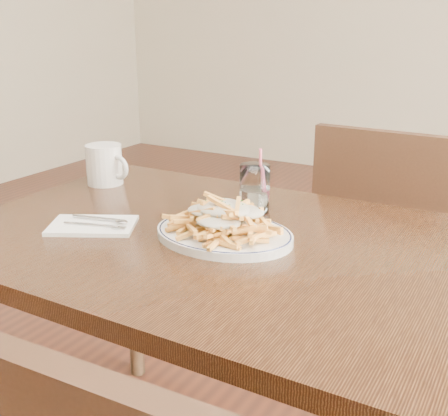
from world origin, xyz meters
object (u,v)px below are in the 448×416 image
Objects in this scene: chair_far at (384,245)px; water_glass at (254,192)px; coffee_mug at (105,165)px; loaded_fries at (224,214)px; fries_plate at (224,234)px; table at (221,269)px.

water_glass is at bearing -109.94° from chair_far.
water_glass reaches higher than coffee_mug.
coffee_mug is (-0.51, 0.20, -0.00)m from loaded_fries.
water_glass reaches higher than chair_far.
fries_plate is at bearing -21.74° from coffee_mug.
fries_plate is at bearing -82.39° from water_glass.
water_glass is 1.12× the size of coffee_mug.
water_glass is at bearing -1.06° from coffee_mug.
table is at bearing -86.11° from water_glass.
fries_plate is 1.95× the size of water_glass.
table is 0.14m from loaded_fries.
water_glass reaches higher than table.
water_glass reaches higher than loaded_fries.
loaded_fries is at bearing -82.39° from water_glass.
coffee_mug reaches higher than fries_plate.
water_glass is (-0.03, 0.19, 0.04)m from fries_plate.
fries_plate is (-0.17, -0.74, 0.25)m from chair_far.
chair_far is 0.91m from coffee_mug.
fries_plate is 0.20m from water_glass.
water_glass is (-0.01, 0.18, 0.13)m from table.
fries_plate is at bearing -103.08° from chair_far.
chair_far reaches higher than coffee_mug.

